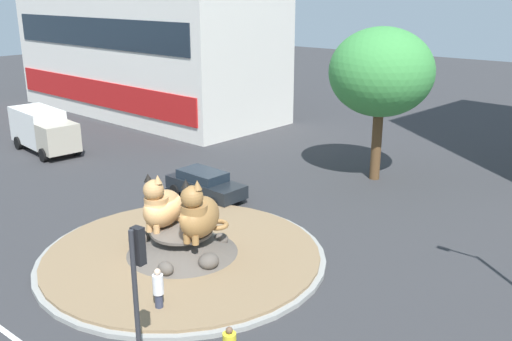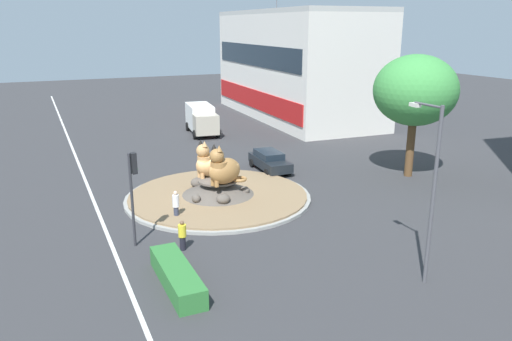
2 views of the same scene
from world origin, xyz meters
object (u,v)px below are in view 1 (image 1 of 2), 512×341
Objects in this scene: cat_statue_tabby at (198,215)px; traffic_light_mast at (138,279)px; shophouse_block at (144,43)px; sedan_on_far_lane at (205,184)px; delivery_box_truck at (43,129)px; broadleaf_tree_behind_island at (381,73)px; pedestrian_white_shirt at (158,291)px; cat_statue_calico at (161,207)px.

traffic_light_mast is at bearing 13.31° from cat_statue_tabby.
sedan_on_far_lane is (20.26, -13.03, -5.41)m from shophouse_block.
traffic_light_mast reaches higher than delivery_box_truck.
broadleaf_tree_behind_island is 18.88m from pedestrian_white_shirt.
pedestrian_white_shirt is (27.17, -22.29, -5.29)m from shophouse_block.
traffic_light_mast reaches higher than pedestrian_white_shirt.
shophouse_block is (-29.69, 25.02, 2.83)m from traffic_light_mast.
sedan_on_far_lane is at bearing -121.69° from broadleaf_tree_behind_island.
cat_statue_tabby reaches higher than pedestrian_white_shirt.
cat_statue_calico is 1.94m from cat_statue_tabby.
cat_statue_calico reaches higher than pedestrian_white_shirt.
shophouse_block is 3.00× the size of broadleaf_tree_behind_island.
pedestrian_white_shirt reaches higher than sedan_on_far_lane.
broadleaf_tree_behind_island is (0.03, 14.57, 4.06)m from cat_statue_tabby.
cat_statue_calico is 1.52× the size of pedestrian_white_shirt.
traffic_light_mast is at bearing -79.09° from broadleaf_tree_behind_island.
pedestrian_white_shirt is at bearing -85.28° from broadleaf_tree_behind_island.
delivery_box_truck is (-18.67, 5.59, -0.61)m from cat_statue_calico.
traffic_light_mast is 0.55× the size of broadleaf_tree_behind_island.
shophouse_block is 3.98× the size of delivery_box_truck.
cat_statue_tabby is 4.01m from pedestrian_white_shirt.
sedan_on_far_lane is (-3.48, 6.04, -1.38)m from cat_statue_calico.
traffic_light_mast is 15.47m from sedan_on_far_lane.
cat_statue_calico is 8.50m from traffic_light_mast.
cat_statue_tabby reaches higher than cat_statue_calico.
traffic_light_mast reaches higher than cat_statue_calico.
shophouse_block is at bearing 149.68° from sedan_on_far_lane.
cat_statue_calico is at bearing -57.62° from sedan_on_far_lane.
traffic_light_mast is (4.03, -6.20, 1.16)m from cat_statue_tabby.
cat_statue_tabby is 7.49m from traffic_light_mast.
shophouse_block is at bearing -145.98° from cat_statue_tabby.
delivery_box_truck reaches higher than pedestrian_white_shirt.
broadleaf_tree_behind_island is at bearing 5.38° from traffic_light_mast.
broadleaf_tree_behind_island is at bearing -6.97° from shophouse_block.
shophouse_block is 15.14m from delivery_box_truck.
pedestrian_white_shirt is at bearing -36.94° from shophouse_block.
cat_statue_tabby is 15.13m from broadleaf_tree_behind_island.
sedan_on_far_lane is (-9.43, 11.99, -2.59)m from traffic_light_mast.
shophouse_block is at bearing -143.56° from cat_statue_calico.
delivery_box_truck is at bearing -66.97° from shophouse_block.
cat_statue_tabby is at bearing -90.11° from broadleaf_tree_behind_island.
shophouse_block is (-25.66, 18.82, 3.99)m from cat_statue_tabby.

